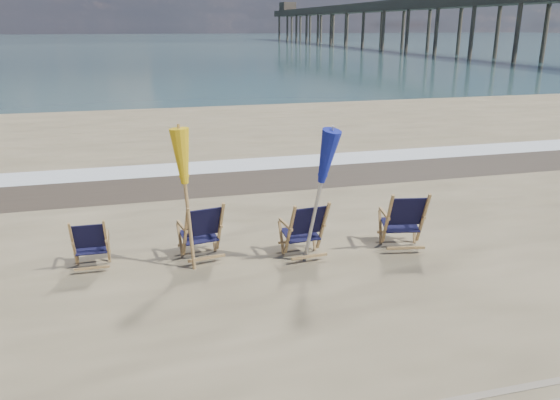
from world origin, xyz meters
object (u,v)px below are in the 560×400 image
Objects in this scene: beach_chair_1 at (220,229)px; fishing_pier at (400,19)px; beach_chair_0 at (107,243)px; beach_chair_2 at (323,228)px; umbrella_blue at (317,160)px; beach_chair_3 at (423,221)px; umbrella_yellow at (185,164)px.

fishing_pier is at bearing -128.24° from beach_chair_1.
beach_chair_0 is 0.01× the size of fishing_pier.
fishing_pier is (37.40, 72.33, 4.13)m from beach_chair_2.
beach_chair_2 is 1.28m from umbrella_blue.
beach_chair_0 is 5.26m from beach_chair_3.
umbrella_yellow reaches higher than beach_chair_0.
beach_chair_1 is 0.01× the size of fishing_pier.
beach_chair_3 is 80.89m from fishing_pier.
umbrella_blue is 81.80m from fishing_pier.
beach_chair_0 is 3.50m from beach_chair_2.
umbrella_blue is at bearing 146.10° from beach_chair_1.
fishing_pier is at bearing -122.19° from beach_chair_2.
beach_chair_3 is at bearing 2.58° from umbrella_blue.
beach_chair_2 reaches higher than beach_chair_1.
umbrella_yellow is 0.02× the size of fishing_pier.
beach_chair_2 is 2.51m from umbrella_yellow.
umbrella_blue is at bearing -117.39° from fishing_pier.
fishing_pier reaches higher than beach_chair_2.
beach_chair_0 is 0.85× the size of beach_chair_2.
umbrella_yellow is at bearing 169.60° from umbrella_blue.
umbrella_yellow is at bearing 6.60° from beach_chair_3.
umbrella_yellow reaches higher than beach_chair_1.
beach_chair_0 is at bearing 4.00° from beach_chair_3.
beach_chair_3 is at bearing 169.76° from beach_chair_2.
beach_chair_1 is at bearing 1.26° from beach_chair_3.
umbrella_yellow reaches higher than beach_chair_3.
beach_chair_3 is 0.01× the size of fishing_pier.
umbrella_yellow is (1.27, -0.33, 1.28)m from beach_chair_0.
beach_chair_0 is at bearing -119.62° from fishing_pier.
beach_chair_3 is at bearing -4.00° from umbrella_yellow.
beach_chair_3 is at bearing 174.00° from beach_chair_0.
beach_chair_2 reaches higher than beach_chair_0.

